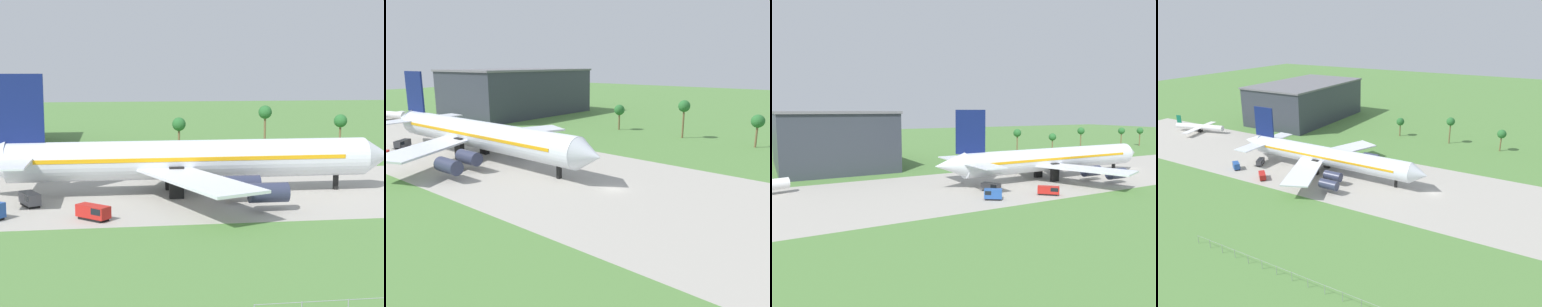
% 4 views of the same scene
% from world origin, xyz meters
% --- Properties ---
extents(ground_plane, '(600.00, 600.00, 0.00)m').
position_xyz_m(ground_plane, '(0.00, 0.00, 0.00)').
color(ground_plane, '#517F3D').
extents(taxiway_strip, '(320.00, 44.00, 0.02)m').
position_xyz_m(taxiway_strip, '(0.00, 0.00, 0.01)').
color(taxiway_strip, '#A8A399').
rests_on(taxiway_strip, ground_plane).
extents(jet_airliner, '(74.67, 51.87, 20.38)m').
position_xyz_m(jet_airliner, '(-39.09, -1.42, 5.86)').
color(jet_airliner, silver).
rests_on(jet_airliner, ground_plane).
extents(catering_van, '(3.95, 5.19, 2.14)m').
position_xyz_m(catering_van, '(-63.96, -7.70, 1.17)').
color(catering_van, black).
rests_on(catering_van, ground_plane).
extents(terminal_building, '(36.72, 61.20, 19.94)m').
position_xyz_m(terminal_building, '(-92.20, 60.07, 9.99)').
color(terminal_building, '#333842').
rests_on(terminal_building, ground_plane).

